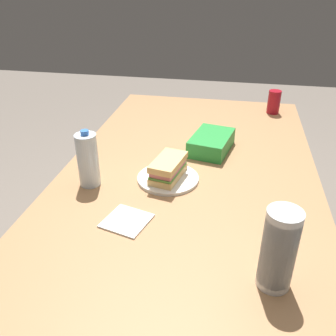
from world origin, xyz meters
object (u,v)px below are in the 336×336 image
(paper_plate, at_px, (168,178))
(water_bottle_tall, at_px, (88,160))
(soda_can_red, at_px, (274,102))
(dining_table, at_px, (189,189))
(chip_bag, at_px, (211,143))
(sandwich, at_px, (168,168))
(plastic_cup_stack, at_px, (279,250))

(paper_plate, relative_size, water_bottle_tall, 1.08)
(soda_can_red, distance_m, water_bottle_tall, 1.12)
(water_bottle_tall, bearing_deg, dining_table, 116.17)
(water_bottle_tall, bearing_deg, chip_bag, 131.54)
(sandwich, relative_size, plastic_cup_stack, 0.89)
(paper_plate, bearing_deg, plastic_cup_stack, 38.22)
(water_bottle_tall, bearing_deg, paper_plate, 106.58)
(paper_plate, distance_m, sandwich, 0.05)
(chip_bag, relative_size, plastic_cup_stack, 1.04)
(soda_can_red, relative_size, chip_bag, 0.53)
(paper_plate, relative_size, soda_can_red, 1.87)
(dining_table, bearing_deg, soda_can_red, 153.48)
(paper_plate, height_order, plastic_cup_stack, plastic_cup_stack)
(chip_bag, distance_m, plastic_cup_stack, 0.76)
(sandwich, relative_size, water_bottle_tall, 0.94)
(chip_bag, bearing_deg, paper_plate, -14.17)
(paper_plate, bearing_deg, dining_table, 141.64)
(dining_table, bearing_deg, plastic_cup_stack, 28.04)
(paper_plate, xyz_separation_m, plastic_cup_stack, (0.45, 0.35, 0.10))
(sandwich, xyz_separation_m, plastic_cup_stack, (0.44, 0.35, 0.06))
(dining_table, height_order, sandwich, sandwich)
(soda_can_red, relative_size, plastic_cup_stack, 0.55)
(plastic_cup_stack, bearing_deg, water_bottle_tall, -120.42)
(chip_bag, xyz_separation_m, water_bottle_tall, (0.36, -0.41, 0.06))
(water_bottle_tall, relative_size, plastic_cup_stack, 0.96)
(chip_bag, bearing_deg, plastic_cup_stack, 28.25)
(dining_table, height_order, chip_bag, chip_bag)
(plastic_cup_stack, bearing_deg, dining_table, -151.96)
(water_bottle_tall, bearing_deg, sandwich, 105.74)
(paper_plate, height_order, sandwich, sandwich)
(paper_plate, height_order, chip_bag, chip_bag)
(water_bottle_tall, bearing_deg, plastic_cup_stack, 59.58)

